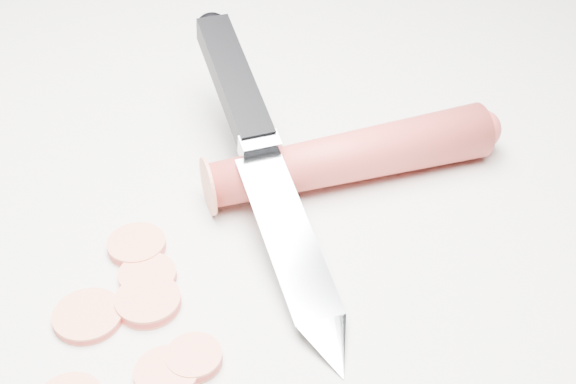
% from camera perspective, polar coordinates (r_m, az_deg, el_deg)
% --- Properties ---
extents(ground, '(2.40, 2.40, 0.00)m').
position_cam_1_polar(ground, '(0.49, -5.52, -4.25)').
color(ground, beige).
rests_on(ground, ground).
extents(carrot, '(0.16, 0.16, 0.03)m').
position_cam_1_polar(carrot, '(0.53, 4.47, 2.52)').
color(carrot, '#B9302A').
rests_on(carrot, ground).
extents(carrot_slice_0, '(0.04, 0.04, 0.01)m').
position_cam_1_polar(carrot_slice_0, '(0.46, -9.92, -7.68)').
color(carrot_slice_0, '#E57552').
rests_on(carrot_slice_0, ground).
extents(carrot_slice_1, '(0.04, 0.04, 0.01)m').
position_cam_1_polar(carrot_slice_1, '(0.46, -14.04, -8.56)').
color(carrot_slice_1, '#E57552').
rests_on(carrot_slice_1, ground).
extents(carrot_slice_2, '(0.03, 0.03, 0.01)m').
position_cam_1_polar(carrot_slice_2, '(0.47, -9.96, -5.88)').
color(carrot_slice_2, '#E57552').
rests_on(carrot_slice_2, ground).
extents(carrot_slice_4, '(0.03, 0.03, 0.01)m').
position_cam_1_polar(carrot_slice_4, '(0.43, -6.71, -11.63)').
color(carrot_slice_4, '#E57552').
rests_on(carrot_slice_4, ground).
extents(carrot_slice_5, '(0.03, 0.03, 0.01)m').
position_cam_1_polar(carrot_slice_5, '(0.49, -10.71, -3.75)').
color(carrot_slice_5, '#E57552').
rests_on(carrot_slice_5, ground).
extents(carrot_slice_6, '(0.03, 0.03, 0.01)m').
position_cam_1_polar(carrot_slice_6, '(0.42, -8.62, -12.67)').
color(carrot_slice_6, '#E57552').
rests_on(carrot_slice_6, ground).
extents(kitchen_knife, '(0.22, 0.22, 0.08)m').
position_cam_1_polar(kitchen_knife, '(0.49, -1.49, 2.12)').
color(kitchen_knife, '#B8BABF').
rests_on(kitchen_knife, ground).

